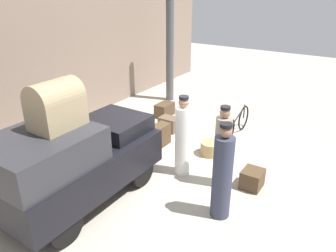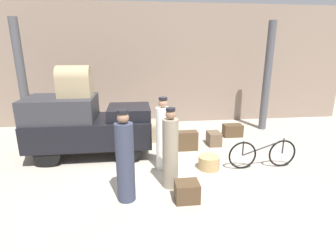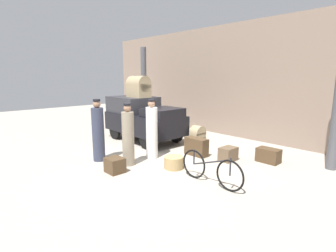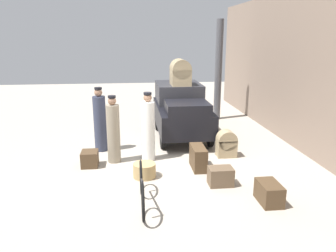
{
  "view_description": "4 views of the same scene",
  "coord_description": "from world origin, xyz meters",
  "px_view_note": "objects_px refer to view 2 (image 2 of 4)",
  "views": [
    {
      "loc": [
        -5.41,
        -3.45,
        3.9
      ],
      "look_at": [
        0.2,
        0.2,
        0.95
      ],
      "focal_mm": 35.0,
      "sensor_mm": 36.0,
      "label": 1
    },
    {
      "loc": [
        -0.6,
        -6.25,
        2.87
      ],
      "look_at": [
        0.2,
        0.2,
        0.95
      ],
      "focal_mm": 28.0,
      "sensor_mm": 36.0,
      "label": 2
    },
    {
      "loc": [
        6.01,
        -5.15,
        2.47
      ],
      "look_at": [
        0.2,
        0.2,
        0.95
      ],
      "focal_mm": 28.0,
      "sensor_mm": 36.0,
      "label": 3
    },
    {
      "loc": [
        8.18,
        -0.69,
        3.14
      ],
      "look_at": [
        0.2,
        0.2,
        0.95
      ],
      "focal_mm": 35.0,
      "sensor_mm": 36.0,
      "label": 4
    }
  ],
  "objects_px": {
    "truck": "(86,124)",
    "porter_with_bicycle": "(163,137)",
    "trunk_large_brown": "(187,191)",
    "trunk_on_truck_roof": "(74,82)",
    "suitcase_tan_flat": "(214,139)",
    "wicker_basket": "(209,162)",
    "bicycle": "(263,154)",
    "trunk_umber_medium": "(233,130)",
    "trunk_barrel_dark": "(156,130)",
    "porter_carrying_trunk": "(125,160)",
    "suitcase_small_leather": "(184,141)",
    "conductor_in_dark_uniform": "(170,151)"
  },
  "relations": [
    {
      "from": "trunk_large_brown",
      "to": "suitcase_tan_flat",
      "type": "relative_size",
      "value": 0.89
    },
    {
      "from": "trunk_barrel_dark",
      "to": "suitcase_small_leather",
      "type": "relative_size",
      "value": 0.96
    },
    {
      "from": "trunk_large_brown",
      "to": "trunk_umber_medium",
      "type": "bearing_deg",
      "value": 58.06
    },
    {
      "from": "trunk_on_truck_roof",
      "to": "suitcase_tan_flat",
      "type": "bearing_deg",
      "value": 4.67
    },
    {
      "from": "suitcase_tan_flat",
      "to": "conductor_in_dark_uniform",
      "type": "bearing_deg",
      "value": -125.3
    },
    {
      "from": "trunk_barrel_dark",
      "to": "suitcase_tan_flat",
      "type": "relative_size",
      "value": 1.39
    },
    {
      "from": "porter_with_bicycle",
      "to": "trunk_barrel_dark",
      "type": "height_order",
      "value": "porter_with_bicycle"
    },
    {
      "from": "trunk_on_truck_roof",
      "to": "trunk_large_brown",
      "type": "bearing_deg",
      "value": -46.64
    },
    {
      "from": "suitcase_tan_flat",
      "to": "trunk_umber_medium",
      "type": "distance_m",
      "value": 1.14
    },
    {
      "from": "porter_carrying_trunk",
      "to": "trunk_umber_medium",
      "type": "height_order",
      "value": "porter_carrying_trunk"
    },
    {
      "from": "porter_carrying_trunk",
      "to": "suitcase_tan_flat",
      "type": "distance_m",
      "value": 3.86
    },
    {
      "from": "porter_carrying_trunk",
      "to": "suitcase_tan_flat",
      "type": "xyz_separation_m",
      "value": [
        2.6,
        2.79,
        -0.64
      ]
    },
    {
      "from": "trunk_large_brown",
      "to": "porter_with_bicycle",
      "type": "bearing_deg",
      "value": 101.51
    },
    {
      "from": "trunk_umber_medium",
      "to": "porter_with_bicycle",
      "type": "bearing_deg",
      "value": -139.72
    },
    {
      "from": "porter_with_bicycle",
      "to": "trunk_on_truck_roof",
      "type": "relative_size",
      "value": 2.15
    },
    {
      "from": "porter_carrying_trunk",
      "to": "trunk_on_truck_roof",
      "type": "xyz_separation_m",
      "value": [
        -1.33,
        2.46,
        1.21
      ]
    },
    {
      "from": "porter_with_bicycle",
      "to": "trunk_barrel_dark",
      "type": "bearing_deg",
      "value": 90.05
    },
    {
      "from": "truck",
      "to": "trunk_large_brown",
      "type": "relative_size",
      "value": 6.96
    },
    {
      "from": "truck",
      "to": "trunk_large_brown",
      "type": "distance_m",
      "value": 3.57
    },
    {
      "from": "bicycle",
      "to": "trunk_umber_medium",
      "type": "bearing_deg",
      "value": 86.34
    },
    {
      "from": "bicycle",
      "to": "suitcase_tan_flat",
      "type": "relative_size",
      "value": 3.34
    },
    {
      "from": "wicker_basket",
      "to": "trunk_large_brown",
      "type": "xyz_separation_m",
      "value": [
        -0.82,
        -1.33,
        0.03
      ]
    },
    {
      "from": "truck",
      "to": "trunk_barrel_dark",
      "type": "bearing_deg",
      "value": 25.48
    },
    {
      "from": "porter_with_bicycle",
      "to": "trunk_umber_medium",
      "type": "relative_size",
      "value": 2.85
    },
    {
      "from": "truck",
      "to": "porter_with_bicycle",
      "type": "bearing_deg",
      "value": -30.18
    },
    {
      "from": "conductor_in_dark_uniform",
      "to": "suitcase_tan_flat",
      "type": "distance_m",
      "value": 2.96
    },
    {
      "from": "bicycle",
      "to": "trunk_barrel_dark",
      "type": "distance_m",
      "value": 3.4
    },
    {
      "from": "truck",
      "to": "trunk_large_brown",
      "type": "bearing_deg",
      "value": -49.07
    },
    {
      "from": "trunk_barrel_dark",
      "to": "suitcase_tan_flat",
      "type": "xyz_separation_m",
      "value": [
        1.73,
        -0.63,
        -0.16
      ]
    },
    {
      "from": "wicker_basket",
      "to": "conductor_in_dark_uniform",
      "type": "xyz_separation_m",
      "value": [
        -1.06,
        -0.73,
        0.64
      ]
    },
    {
      "from": "trunk_large_brown",
      "to": "trunk_umber_medium",
      "type": "xyz_separation_m",
      "value": [
        2.31,
        3.7,
        0.01
      ]
    },
    {
      "from": "porter_with_bicycle",
      "to": "bicycle",
      "type": "bearing_deg",
      "value": -5.92
    },
    {
      "from": "porter_carrying_trunk",
      "to": "trunk_large_brown",
      "type": "bearing_deg",
      "value": -8.88
    },
    {
      "from": "porter_carrying_trunk",
      "to": "trunk_barrel_dark",
      "type": "bearing_deg",
      "value": 75.76
    },
    {
      "from": "suitcase_tan_flat",
      "to": "trunk_on_truck_roof",
      "type": "height_order",
      "value": "trunk_on_truck_roof"
    },
    {
      "from": "suitcase_tan_flat",
      "to": "trunk_umber_medium",
      "type": "bearing_deg",
      "value": 39.8
    },
    {
      "from": "porter_carrying_trunk",
      "to": "trunk_on_truck_roof",
      "type": "relative_size",
      "value": 2.17
    },
    {
      "from": "suitcase_small_leather",
      "to": "trunk_umber_medium",
      "type": "relative_size",
      "value": 1.2
    },
    {
      "from": "truck",
      "to": "trunk_large_brown",
      "type": "height_order",
      "value": "truck"
    },
    {
      "from": "suitcase_small_leather",
      "to": "porter_with_bicycle",
      "type": "bearing_deg",
      "value": -122.45
    },
    {
      "from": "porter_with_bicycle",
      "to": "conductor_in_dark_uniform",
      "type": "distance_m",
      "value": 0.89
    },
    {
      "from": "trunk_on_truck_roof",
      "to": "truck",
      "type": "bearing_deg",
      "value": 0.0
    },
    {
      "from": "porter_with_bicycle",
      "to": "trunk_barrel_dark",
      "type": "relative_size",
      "value": 2.47
    },
    {
      "from": "truck",
      "to": "suitcase_small_leather",
      "type": "height_order",
      "value": "truck"
    },
    {
      "from": "wicker_basket",
      "to": "trunk_umber_medium",
      "type": "relative_size",
      "value": 0.83
    },
    {
      "from": "bicycle",
      "to": "trunk_on_truck_roof",
      "type": "bearing_deg",
      "value": 163.09
    },
    {
      "from": "conductor_in_dark_uniform",
      "to": "trunk_umber_medium",
      "type": "height_order",
      "value": "conductor_in_dark_uniform"
    },
    {
      "from": "bicycle",
      "to": "wicker_basket",
      "type": "distance_m",
      "value": 1.35
    },
    {
      "from": "wicker_basket",
      "to": "trunk_on_truck_roof",
      "type": "distance_m",
      "value": 4.03
    },
    {
      "from": "truck",
      "to": "porter_with_bicycle",
      "type": "distance_m",
      "value": 2.31
    }
  ]
}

